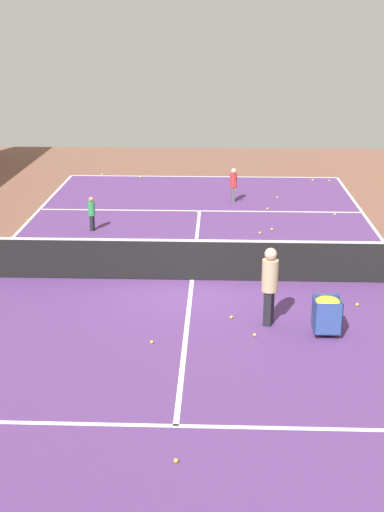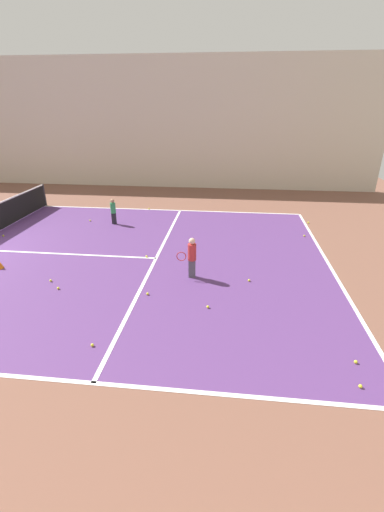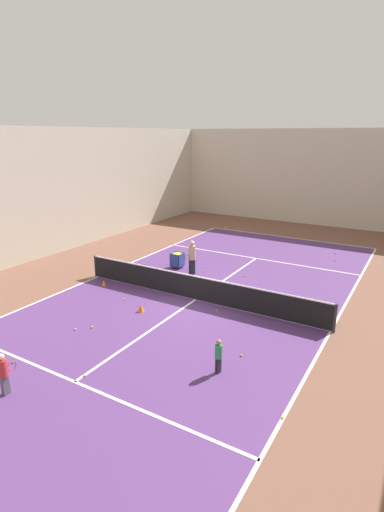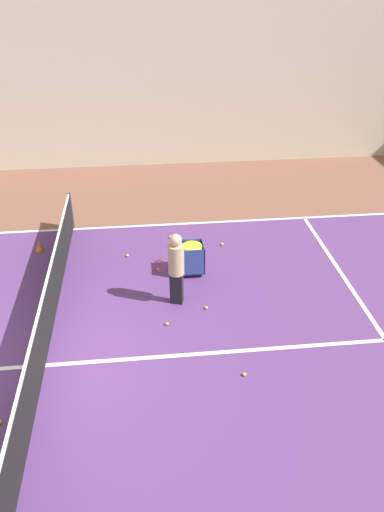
{
  "view_description": "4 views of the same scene",
  "coord_description": "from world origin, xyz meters",
  "px_view_note": "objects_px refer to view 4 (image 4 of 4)",
  "views": [
    {
      "loc": [
        -0.65,
        16.84,
        6.3
      ],
      "look_at": [
        0.0,
        0.0,
        0.64
      ],
      "focal_mm": 50.0,
      "sensor_mm": 36.0,
      "label": 1
    },
    {
      "loc": [
        -10.05,
        -9.11,
        4.67
      ],
      "look_at": [
        -1.17,
        -8.11,
        0.67
      ],
      "focal_mm": 24.0,
      "sensor_mm": 36.0,
      "label": 2
    },
    {
      "loc": [
        7.8,
        -13.45,
        6.7
      ],
      "look_at": [
        -1.75,
        2.67,
        0.95
      ],
      "focal_mm": 28.0,
      "sensor_mm": 36.0,
      "label": 3
    },
    {
      "loc": [
        7.31,
        2.03,
        6.7
      ],
      "look_at": [
        -2.92,
        3.14,
        0.48
      ],
      "focal_mm": 35.0,
      "sensor_mm": 36.0,
      "label": 4
    }
  ],
  "objects_px": {
    "ball_cart": "(192,253)",
    "training_cone_0": "(40,246)",
    "tennis_net": "(40,343)",
    "coach_at_net": "(176,265)"
  },
  "relations": [
    {
      "from": "training_cone_0",
      "to": "coach_at_net",
      "type": "bearing_deg",
      "value": 51.75
    },
    {
      "from": "ball_cart",
      "to": "tennis_net",
      "type": "bearing_deg",
      "value": -47.0
    },
    {
      "from": "tennis_net",
      "to": "ball_cart",
      "type": "relative_size",
      "value": 13.83
    },
    {
      "from": "coach_at_net",
      "to": "training_cone_0",
      "type": "distance_m",
      "value": 4.42
    },
    {
      "from": "ball_cart",
      "to": "coach_at_net",
      "type": "bearing_deg",
      "value": -22.02
    },
    {
      "from": "training_cone_0",
      "to": "tennis_net",
      "type": "bearing_deg",
      "value": 9.54
    },
    {
      "from": "ball_cart",
      "to": "training_cone_0",
      "type": "relative_size",
      "value": 3.06
    },
    {
      "from": "tennis_net",
      "to": "ball_cart",
      "type": "xyz_separation_m",
      "value": [
        -2.92,
        3.14,
        0.02
      ]
    },
    {
      "from": "coach_at_net",
      "to": "ball_cart",
      "type": "height_order",
      "value": "coach_at_net"
    },
    {
      "from": "tennis_net",
      "to": "ball_cart",
      "type": "height_order",
      "value": "tennis_net"
    }
  ]
}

